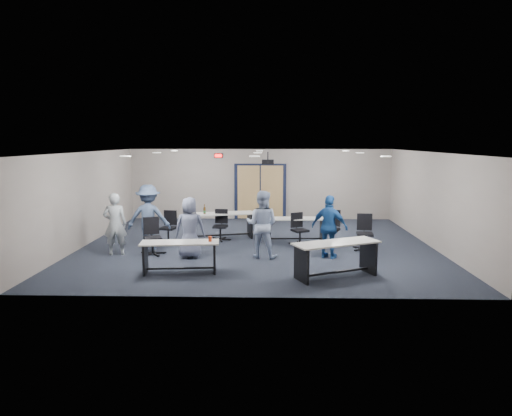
{
  "coord_description": "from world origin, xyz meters",
  "views": [
    {
      "loc": [
        0.33,
        -13.03,
        3.04
      ],
      "look_at": [
        -0.03,
        -0.3,
        1.14
      ],
      "focal_mm": 32.0,
      "sensor_mm": 36.0,
      "label": 1
    }
  ],
  "objects_px": {
    "table_front_right": "(336,253)",
    "person_lightblue": "(262,224)",
    "table_back_left": "(222,221)",
    "table_back_right": "(296,226)",
    "chair_back_a": "(168,227)",
    "chair_back_b": "(220,225)",
    "table_front_left": "(180,251)",
    "chair_loose_right": "(365,233)",
    "chair_loose_left": "(153,237)",
    "person_back": "(149,218)",
    "chair_back_c": "(300,229)",
    "chair_back_d": "(331,228)",
    "person_plaid": "(190,228)",
    "person_gray": "(115,224)",
    "person_navy": "(329,227)"
  },
  "relations": [
    {
      "from": "table_front_left",
      "to": "chair_back_d",
      "type": "distance_m",
      "value": 4.79
    },
    {
      "from": "chair_back_b",
      "to": "chair_back_c",
      "type": "relative_size",
      "value": 1.01
    },
    {
      "from": "chair_loose_left",
      "to": "person_back",
      "type": "distance_m",
      "value": 0.71
    },
    {
      "from": "chair_back_c",
      "to": "chair_back_d",
      "type": "relative_size",
      "value": 0.91
    },
    {
      "from": "chair_loose_left",
      "to": "person_gray",
      "type": "xyz_separation_m",
      "value": [
        -0.98,
        -0.03,
        0.34
      ]
    },
    {
      "from": "chair_loose_right",
      "to": "person_plaid",
      "type": "xyz_separation_m",
      "value": [
        -4.71,
        -0.94,
        0.29
      ]
    },
    {
      "from": "chair_loose_right",
      "to": "table_back_right",
      "type": "bearing_deg",
      "value": 157.65
    },
    {
      "from": "table_back_left",
      "to": "person_gray",
      "type": "relative_size",
      "value": 1.25
    },
    {
      "from": "chair_back_c",
      "to": "person_back",
      "type": "distance_m",
      "value": 4.33
    },
    {
      "from": "chair_loose_left",
      "to": "person_plaid",
      "type": "height_order",
      "value": "person_plaid"
    },
    {
      "from": "table_front_left",
      "to": "chair_loose_right",
      "type": "distance_m",
      "value": 5.23
    },
    {
      "from": "table_front_right",
      "to": "person_lightblue",
      "type": "distance_m",
      "value": 2.41
    },
    {
      "from": "table_front_left",
      "to": "table_back_right",
      "type": "distance_m",
      "value": 4.37
    },
    {
      "from": "chair_back_a",
      "to": "person_gray",
      "type": "relative_size",
      "value": 0.57
    },
    {
      "from": "table_front_right",
      "to": "chair_back_b",
      "type": "xyz_separation_m",
      "value": [
        -2.98,
        3.68,
        -0.07
      ]
    },
    {
      "from": "table_back_left",
      "to": "person_plaid",
      "type": "height_order",
      "value": "person_plaid"
    },
    {
      "from": "table_front_left",
      "to": "person_lightblue",
      "type": "bearing_deg",
      "value": 32.05
    },
    {
      "from": "table_front_right",
      "to": "person_plaid",
      "type": "bearing_deg",
      "value": 131.2
    },
    {
      "from": "chair_loose_left",
      "to": "person_back",
      "type": "bearing_deg",
      "value": 91.92
    },
    {
      "from": "chair_loose_left",
      "to": "person_plaid",
      "type": "distance_m",
      "value": 1.13
    },
    {
      "from": "person_gray",
      "to": "person_navy",
      "type": "bearing_deg",
      "value": 166.98
    },
    {
      "from": "chair_back_b",
      "to": "person_back",
      "type": "relative_size",
      "value": 0.52
    },
    {
      "from": "table_front_right",
      "to": "chair_back_b",
      "type": "height_order",
      "value": "chair_back_b"
    },
    {
      "from": "chair_back_c",
      "to": "person_navy",
      "type": "height_order",
      "value": "person_navy"
    },
    {
      "from": "chair_back_b",
      "to": "person_gray",
      "type": "height_order",
      "value": "person_gray"
    },
    {
      "from": "table_back_left",
      "to": "chair_loose_right",
      "type": "bearing_deg",
      "value": -33.82
    },
    {
      "from": "chair_back_a",
      "to": "chair_back_b",
      "type": "height_order",
      "value": "chair_back_a"
    },
    {
      "from": "chair_back_a",
      "to": "chair_loose_left",
      "type": "distance_m",
      "value": 1.5
    },
    {
      "from": "person_gray",
      "to": "person_lightblue",
      "type": "bearing_deg",
      "value": 166.72
    },
    {
      "from": "table_front_left",
      "to": "person_lightblue",
      "type": "relative_size",
      "value": 1.05
    },
    {
      "from": "chair_back_d",
      "to": "chair_loose_right",
      "type": "relative_size",
      "value": 1.02
    },
    {
      "from": "person_gray",
      "to": "person_navy",
      "type": "distance_m",
      "value": 5.65
    },
    {
      "from": "person_navy",
      "to": "person_gray",
      "type": "bearing_deg",
      "value": 26.77
    },
    {
      "from": "chair_back_a",
      "to": "chair_back_c",
      "type": "distance_m",
      "value": 3.93
    },
    {
      "from": "table_front_right",
      "to": "table_back_left",
      "type": "xyz_separation_m",
      "value": [
        -2.96,
        3.97,
        0.01
      ]
    },
    {
      "from": "table_back_left",
      "to": "table_back_right",
      "type": "xyz_separation_m",
      "value": [
        2.26,
        -0.41,
        -0.06
      ]
    },
    {
      "from": "chair_back_d",
      "to": "person_gray",
      "type": "relative_size",
      "value": 0.61
    },
    {
      "from": "chair_back_c",
      "to": "person_back",
      "type": "relative_size",
      "value": 0.51
    },
    {
      "from": "table_front_right",
      "to": "table_back_right",
      "type": "distance_m",
      "value": 3.63
    },
    {
      "from": "table_front_right",
      "to": "person_gray",
      "type": "relative_size",
      "value": 1.24
    },
    {
      "from": "table_front_left",
      "to": "table_back_left",
      "type": "bearing_deg",
      "value": 75.25
    },
    {
      "from": "chair_loose_left",
      "to": "table_front_right",
      "type": "bearing_deg",
      "value": -43.52
    },
    {
      "from": "table_front_left",
      "to": "person_back",
      "type": "bearing_deg",
      "value": 115.04
    },
    {
      "from": "chair_back_d",
      "to": "chair_loose_right",
      "type": "xyz_separation_m",
      "value": [
        0.87,
        -0.57,
        -0.01
      ]
    },
    {
      "from": "chair_back_b",
      "to": "chair_loose_left",
      "type": "bearing_deg",
      "value": -126.6
    },
    {
      "from": "table_front_left",
      "to": "person_lightblue",
      "type": "xyz_separation_m",
      "value": [
        1.86,
        1.45,
        0.38
      ]
    },
    {
      "from": "person_back",
      "to": "chair_loose_left",
      "type": "bearing_deg",
      "value": 110.5
    },
    {
      "from": "person_gray",
      "to": "person_navy",
      "type": "height_order",
      "value": "person_gray"
    },
    {
      "from": "chair_back_c",
      "to": "person_plaid",
      "type": "relative_size",
      "value": 0.59
    },
    {
      "from": "table_front_left",
      "to": "person_back",
      "type": "xyz_separation_m",
      "value": [
        -1.29,
        2.15,
        0.42
      ]
    }
  ]
}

